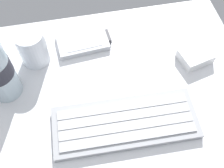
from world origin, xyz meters
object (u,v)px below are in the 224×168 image
object	(u,v)px
charger_block	(195,56)
handheld_device	(83,41)
juice_cup	(33,49)
keyboard	(125,123)

from	to	relation	value
charger_block	handheld_device	bearing A→B (deg)	158.39
juice_cup	charger_block	distance (cm)	37.04
keyboard	juice_cup	xyz separation A→B (cm)	(-16.74, 20.11, 3.10)
handheld_device	juice_cup	bearing A→B (deg)	-166.86
juice_cup	charger_block	bearing A→B (deg)	-11.23
keyboard	charger_block	xyz separation A→B (cm)	(19.50, 12.92, 0.39)
juice_cup	keyboard	bearing A→B (deg)	-50.23
handheld_device	juice_cup	distance (cm)	12.11
handheld_device	juice_cup	xyz separation A→B (cm)	(-11.38, -2.65, 3.18)
handheld_device	juice_cup	world-z (taller)	juice_cup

